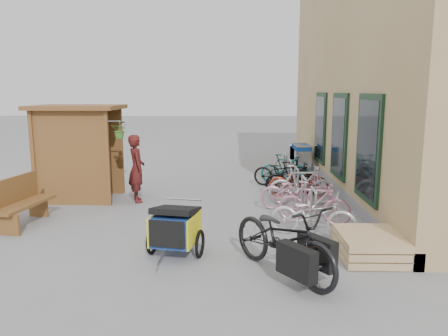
{
  "coord_description": "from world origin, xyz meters",
  "views": [
    {
      "loc": [
        0.72,
        -8.4,
        2.76
      ],
      "look_at": [
        0.5,
        1.5,
        1.0
      ],
      "focal_mm": 35.0,
      "sensor_mm": 36.0,
      "label": 1
    }
  ],
  "objects_px": {
    "kiosk": "(75,139)",
    "bench": "(20,201)",
    "pallet_stack": "(370,245)",
    "person_kiosk": "(137,169)",
    "bike_4": "(299,181)",
    "bike_0": "(313,214)",
    "bike_6": "(282,172)",
    "bike_7": "(285,169)",
    "cargo_bike": "(285,240)",
    "bike_2": "(296,191)",
    "shopping_carts": "(300,155)",
    "bike_1": "(314,203)",
    "bike_3": "(302,185)",
    "bike_5": "(293,178)",
    "child_trailer": "(175,226)"
  },
  "relations": [
    {
      "from": "cargo_bike",
      "to": "person_kiosk",
      "type": "xyz_separation_m",
      "value": [
        -3.19,
        4.4,
        0.28
      ]
    },
    {
      "from": "kiosk",
      "to": "shopping_carts",
      "type": "bearing_deg",
      "value": 33.09
    },
    {
      "from": "pallet_stack",
      "to": "person_kiosk",
      "type": "bearing_deg",
      "value": 142.18
    },
    {
      "from": "shopping_carts",
      "to": "bike_1",
      "type": "distance_m",
      "value": 6.16
    },
    {
      "from": "shopping_carts",
      "to": "cargo_bike",
      "type": "height_order",
      "value": "cargo_bike"
    },
    {
      "from": "cargo_bike",
      "to": "bike_6",
      "type": "xyz_separation_m",
      "value": [
        0.62,
        6.2,
        -0.13
      ]
    },
    {
      "from": "bike_5",
      "to": "bike_4",
      "type": "bearing_deg",
      "value": -158.41
    },
    {
      "from": "kiosk",
      "to": "cargo_bike",
      "type": "height_order",
      "value": "kiosk"
    },
    {
      "from": "bike_0",
      "to": "bike_7",
      "type": "distance_m",
      "value": 4.82
    },
    {
      "from": "bike_3",
      "to": "bike_6",
      "type": "distance_m",
      "value": 2.02
    },
    {
      "from": "pallet_stack",
      "to": "bike_6",
      "type": "xyz_separation_m",
      "value": [
        -0.89,
        5.45,
        0.22
      ]
    },
    {
      "from": "bike_3",
      "to": "bike_7",
      "type": "distance_m",
      "value": 2.46
    },
    {
      "from": "bike_1",
      "to": "bike_6",
      "type": "distance_m",
      "value": 3.62
    },
    {
      "from": "cargo_bike",
      "to": "bike_1",
      "type": "bearing_deg",
      "value": 34.93
    },
    {
      "from": "bike_0",
      "to": "bike_4",
      "type": "bearing_deg",
      "value": 12.53
    },
    {
      "from": "pallet_stack",
      "to": "child_trailer",
      "type": "relative_size",
      "value": 0.76
    },
    {
      "from": "cargo_bike",
      "to": "bike_5",
      "type": "bearing_deg",
      "value": 45.28
    },
    {
      "from": "bike_1",
      "to": "bike_4",
      "type": "height_order",
      "value": "bike_1"
    },
    {
      "from": "bench",
      "to": "bike_2",
      "type": "bearing_deg",
      "value": 22.55
    },
    {
      "from": "bike_0",
      "to": "bike_1",
      "type": "height_order",
      "value": "bike_1"
    },
    {
      "from": "bench",
      "to": "bike_6",
      "type": "distance_m",
      "value": 6.94
    },
    {
      "from": "child_trailer",
      "to": "bike_5",
      "type": "xyz_separation_m",
      "value": [
        2.58,
        4.43,
        -0.05
      ]
    },
    {
      "from": "person_kiosk",
      "to": "bike_3",
      "type": "bearing_deg",
      "value": -114.61
    },
    {
      "from": "bike_1",
      "to": "bike_2",
      "type": "distance_m",
      "value": 1.19
    },
    {
      "from": "bike_6",
      "to": "bike_7",
      "type": "height_order",
      "value": "bike_7"
    },
    {
      "from": "pallet_stack",
      "to": "bike_5",
      "type": "distance_m",
      "value": 4.54
    },
    {
      "from": "shopping_carts",
      "to": "bike_2",
      "type": "relative_size",
      "value": 1.11
    },
    {
      "from": "pallet_stack",
      "to": "bike_1",
      "type": "distance_m",
      "value": 1.94
    },
    {
      "from": "bike_4",
      "to": "bike_0",
      "type": "bearing_deg",
      "value": 175.84
    },
    {
      "from": "kiosk",
      "to": "cargo_bike",
      "type": "xyz_separation_m",
      "value": [
        4.76,
        -4.62,
        -0.99
      ]
    },
    {
      "from": "shopping_carts",
      "to": "bike_3",
      "type": "xyz_separation_m",
      "value": [
        -0.61,
        -4.52,
        -0.08
      ]
    },
    {
      "from": "bench",
      "to": "bike_0",
      "type": "distance_m",
      "value": 5.95
    },
    {
      "from": "bike_4",
      "to": "pallet_stack",
      "type": "bearing_deg",
      "value": -173.12
    },
    {
      "from": "bike_0",
      "to": "bike_2",
      "type": "distance_m",
      "value": 1.93
    },
    {
      "from": "pallet_stack",
      "to": "bike_4",
      "type": "bearing_deg",
      "value": 97.63
    },
    {
      "from": "child_trailer",
      "to": "bike_7",
      "type": "relative_size",
      "value": 1.06
    },
    {
      "from": "kiosk",
      "to": "bike_3",
      "type": "distance_m",
      "value": 5.78
    },
    {
      "from": "bike_6",
      "to": "bike_5",
      "type": "bearing_deg",
      "value": -149.2
    },
    {
      "from": "person_kiosk",
      "to": "bike_3",
      "type": "relative_size",
      "value": 1.03
    },
    {
      "from": "shopping_carts",
      "to": "bike_1",
      "type": "xyz_separation_m",
      "value": [
        -0.6,
        -6.13,
        -0.12
      ]
    },
    {
      "from": "kiosk",
      "to": "person_kiosk",
      "type": "relative_size",
      "value": 1.48
    },
    {
      "from": "bike_1",
      "to": "bike_5",
      "type": "relative_size",
      "value": 1.0
    },
    {
      "from": "bike_5",
      "to": "bike_6",
      "type": "xyz_separation_m",
      "value": [
        -0.21,
        0.96,
        -0.02
      ]
    },
    {
      "from": "bike_3",
      "to": "bench",
      "type": "bearing_deg",
      "value": 106.09
    },
    {
      "from": "bench",
      "to": "child_trailer",
      "type": "xyz_separation_m",
      "value": [
        3.43,
        -1.57,
        -0.02
      ]
    },
    {
      "from": "person_kiosk",
      "to": "bike_7",
      "type": "bearing_deg",
      "value": -82.18
    },
    {
      "from": "kiosk",
      "to": "bench",
      "type": "distance_m",
      "value": 2.5
    },
    {
      "from": "bike_7",
      "to": "kiosk",
      "type": "bearing_deg",
      "value": 122.95
    },
    {
      "from": "cargo_bike",
      "to": "bike_2",
      "type": "distance_m",
      "value": 3.82
    },
    {
      "from": "bike_0",
      "to": "bike_1",
      "type": "distance_m",
      "value": 0.77
    }
  ]
}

